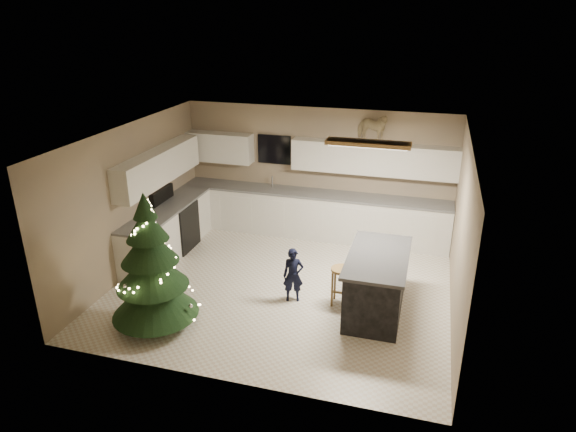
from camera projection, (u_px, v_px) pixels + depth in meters
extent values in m
plane|color=silver|center=(282.00, 286.00, 8.74)|extent=(5.50, 5.50, 0.00)
cube|color=tan|center=(317.00, 171.00, 10.48)|extent=(5.50, 0.02, 2.60)
cube|color=tan|center=(221.00, 292.00, 6.03)|extent=(5.50, 0.02, 2.60)
cube|color=tan|center=(131.00, 199.00, 8.96)|extent=(0.02, 5.00, 2.60)
cube|color=tan|center=(461.00, 234.00, 7.55)|extent=(0.02, 5.00, 2.60)
cube|color=silver|center=(282.00, 136.00, 7.76)|extent=(5.50, 5.00, 0.02)
cube|color=olive|center=(368.00, 143.00, 7.54)|extent=(1.25, 0.32, 0.06)
cube|color=white|center=(368.00, 146.00, 7.55)|extent=(1.15, 0.24, 0.02)
cube|color=silver|center=(313.00, 215.00, 10.53)|extent=(5.48, 0.60, 0.90)
cube|color=silver|center=(168.00, 232.00, 9.73)|extent=(0.60, 2.60, 0.90)
cube|color=slate|center=(313.00, 194.00, 10.35)|extent=(5.48, 0.62, 0.04)
cube|color=slate|center=(166.00, 209.00, 9.55)|extent=(0.62, 2.60, 0.04)
cube|color=silver|center=(220.00, 147.00, 10.70)|extent=(1.40, 0.35, 0.60)
cube|color=silver|center=(373.00, 159.00, 9.88)|extent=(3.20, 0.35, 0.60)
cube|color=silver|center=(159.00, 166.00, 9.41)|extent=(0.35, 2.60, 0.60)
cube|color=black|center=(274.00, 149.00, 10.53)|extent=(0.70, 0.04, 0.60)
cube|color=#99999E|center=(271.00, 190.00, 10.59)|extent=(0.55, 0.40, 0.06)
cylinder|color=#99999E|center=(272.00, 182.00, 10.62)|extent=(0.03, 0.03, 0.24)
cube|color=black|center=(176.00, 226.00, 9.99)|extent=(0.64, 0.75, 0.90)
cube|color=black|center=(162.00, 196.00, 9.83)|extent=(0.10, 0.75, 0.30)
cube|color=black|center=(376.00, 285.00, 7.88)|extent=(0.80, 1.60, 0.90)
cube|color=#2A292B|center=(378.00, 257.00, 7.70)|extent=(0.90, 1.70, 0.05)
cylinder|color=olive|center=(342.00, 269.00, 8.00)|extent=(0.33, 0.33, 0.04)
cylinder|color=olive|center=(332.00, 290.00, 8.04)|extent=(0.04, 0.04, 0.59)
cylinder|color=olive|center=(347.00, 292.00, 7.98)|extent=(0.04, 0.04, 0.59)
cylinder|color=olive|center=(335.00, 283.00, 8.25)|extent=(0.04, 0.04, 0.59)
cylinder|color=olive|center=(349.00, 285.00, 8.19)|extent=(0.04, 0.04, 0.59)
cube|color=olive|center=(341.00, 293.00, 8.15)|extent=(0.25, 0.03, 0.03)
cylinder|color=#3F2816|center=(157.00, 316.00, 7.64)|extent=(0.11, 0.11, 0.28)
cone|color=#1B3519|center=(154.00, 294.00, 7.50)|extent=(1.26, 1.26, 0.65)
cone|color=#1B3519|center=(151.00, 269.00, 7.35)|extent=(1.04, 1.04, 0.56)
cone|color=#1B3519|center=(149.00, 245.00, 7.21)|extent=(0.82, 0.82, 0.51)
cone|color=#1B3519|center=(146.00, 224.00, 7.08)|extent=(0.59, 0.59, 0.46)
cone|color=#1B3519|center=(144.00, 205.00, 6.98)|extent=(0.33, 0.33, 0.37)
sphere|color=#FFD88C|center=(197.00, 317.00, 7.44)|extent=(0.03, 0.03, 0.03)
sphere|color=#FFD88C|center=(200.00, 308.00, 7.60)|extent=(0.03, 0.03, 0.03)
sphere|color=#FFD88C|center=(198.00, 299.00, 7.76)|extent=(0.03, 0.03, 0.03)
sphere|color=#FFD88C|center=(194.00, 291.00, 7.90)|extent=(0.03, 0.03, 0.03)
sphere|color=#FFD88C|center=(186.00, 285.00, 8.00)|extent=(0.03, 0.03, 0.03)
sphere|color=#FFD88C|center=(177.00, 281.00, 8.05)|extent=(0.03, 0.03, 0.03)
sphere|color=#FFD88C|center=(166.00, 278.00, 8.06)|extent=(0.03, 0.03, 0.03)
sphere|color=#FFD88C|center=(154.00, 277.00, 8.02)|extent=(0.03, 0.03, 0.03)
sphere|color=#FFD88C|center=(143.00, 277.00, 7.94)|extent=(0.03, 0.03, 0.03)
sphere|color=#FFD88C|center=(133.00, 278.00, 7.82)|extent=(0.03, 0.03, 0.03)
sphere|color=#FFD88C|center=(125.00, 281.00, 7.68)|extent=(0.03, 0.03, 0.03)
sphere|color=#FFD88C|center=(120.00, 283.00, 7.52)|extent=(0.03, 0.03, 0.03)
sphere|color=#FFD88C|center=(117.00, 286.00, 7.37)|extent=(0.03, 0.03, 0.03)
sphere|color=#FFD88C|center=(118.00, 289.00, 7.23)|extent=(0.03, 0.03, 0.03)
sphere|color=#FFD88C|center=(122.00, 291.00, 7.11)|extent=(0.03, 0.03, 0.03)
sphere|color=#FFD88C|center=(128.00, 291.00, 7.02)|extent=(0.03, 0.03, 0.03)
sphere|color=#FFD88C|center=(137.00, 290.00, 6.97)|extent=(0.03, 0.03, 0.03)
sphere|color=#FFD88C|center=(146.00, 288.00, 6.96)|extent=(0.03, 0.03, 0.03)
sphere|color=#FFD88C|center=(156.00, 284.00, 6.99)|extent=(0.03, 0.03, 0.03)
sphere|color=#FFD88C|center=(164.00, 279.00, 7.04)|extent=(0.03, 0.03, 0.03)
sphere|color=#FFD88C|center=(171.00, 273.00, 7.11)|extent=(0.03, 0.03, 0.03)
sphere|color=#FFD88C|center=(175.00, 267.00, 7.20)|extent=(0.03, 0.03, 0.03)
sphere|color=#FFD88C|center=(177.00, 261.00, 7.29)|extent=(0.03, 0.03, 0.03)
sphere|color=#FFD88C|center=(176.00, 255.00, 7.38)|extent=(0.03, 0.03, 0.03)
sphere|color=#FFD88C|center=(173.00, 250.00, 7.45)|extent=(0.03, 0.03, 0.03)
sphere|color=#FFD88C|center=(168.00, 246.00, 7.49)|extent=(0.03, 0.03, 0.03)
sphere|color=#FFD88C|center=(163.00, 242.00, 7.52)|extent=(0.03, 0.03, 0.03)
sphere|color=#FFD88C|center=(156.00, 240.00, 7.51)|extent=(0.03, 0.03, 0.03)
sphere|color=#FFD88C|center=(150.00, 238.00, 7.48)|extent=(0.03, 0.03, 0.03)
sphere|color=#FFD88C|center=(143.00, 237.00, 7.43)|extent=(0.03, 0.03, 0.03)
sphere|color=#FFD88C|center=(138.00, 236.00, 7.36)|extent=(0.03, 0.03, 0.03)
sphere|color=#FFD88C|center=(134.00, 236.00, 7.28)|extent=(0.03, 0.03, 0.03)
sphere|color=#FFD88C|center=(131.00, 235.00, 7.19)|extent=(0.03, 0.03, 0.03)
sphere|color=#FFD88C|center=(131.00, 235.00, 7.11)|extent=(0.03, 0.03, 0.03)
sphere|color=#FFD88C|center=(131.00, 234.00, 7.04)|extent=(0.03, 0.03, 0.03)
sphere|color=#FFD88C|center=(133.00, 233.00, 6.99)|extent=(0.03, 0.03, 0.03)
sphere|color=#FFD88C|center=(136.00, 231.00, 6.95)|extent=(0.03, 0.03, 0.03)
sphere|color=#FFD88C|center=(140.00, 229.00, 6.93)|extent=(0.03, 0.03, 0.03)
sphere|color=#FFD88C|center=(143.00, 226.00, 6.92)|extent=(0.03, 0.03, 0.03)
sphere|color=#FFD88C|center=(147.00, 223.00, 6.92)|extent=(0.03, 0.03, 0.03)
sphere|color=#FFD88C|center=(149.00, 220.00, 6.94)|extent=(0.03, 0.03, 0.03)
sphere|color=#FFD88C|center=(151.00, 216.00, 6.96)|extent=(0.03, 0.03, 0.03)
sphere|color=#FFD88C|center=(152.00, 213.00, 6.98)|extent=(0.03, 0.03, 0.03)
sphere|color=#FFD88C|center=(152.00, 209.00, 7.00)|extent=(0.03, 0.03, 0.03)
sphere|color=#FFD88C|center=(151.00, 206.00, 7.01)|extent=(0.03, 0.03, 0.03)
sphere|color=#FFD88C|center=(149.00, 203.00, 7.01)|extent=(0.03, 0.03, 0.03)
sphere|color=#FFD88C|center=(147.00, 200.00, 7.00)|extent=(0.03, 0.03, 0.03)
sphere|color=silver|center=(190.00, 307.00, 7.41)|extent=(0.07, 0.07, 0.07)
sphere|color=silver|center=(150.00, 274.00, 7.89)|extent=(0.07, 0.07, 0.07)
sphere|color=silver|center=(130.00, 288.00, 7.08)|extent=(0.07, 0.07, 0.07)
sphere|color=silver|center=(174.00, 263.00, 7.33)|extent=(0.07, 0.07, 0.07)
sphere|color=silver|center=(142.00, 244.00, 7.43)|extent=(0.07, 0.07, 0.07)
sphere|color=silver|center=(141.00, 242.00, 6.99)|extent=(0.07, 0.07, 0.07)
sphere|color=silver|center=(154.00, 222.00, 7.11)|extent=(0.07, 0.07, 0.07)
sphere|color=silver|center=(143.00, 209.00, 7.02)|extent=(0.07, 0.07, 0.07)
imported|color=black|center=(293.00, 275.00, 8.16)|extent=(0.38, 0.30, 0.90)
cube|color=olive|center=(371.00, 143.00, 9.74)|extent=(0.26, 0.02, 0.02)
cube|color=olive|center=(371.00, 142.00, 9.82)|extent=(0.26, 0.02, 0.02)
imported|color=beige|center=(372.00, 128.00, 9.67)|extent=(0.72, 0.49, 0.56)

